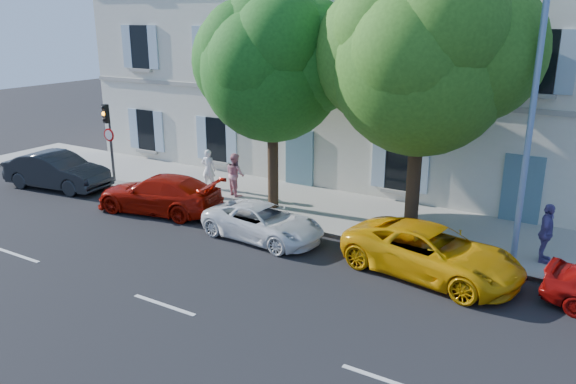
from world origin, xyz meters
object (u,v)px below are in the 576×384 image
Objects in this scene: car_red_coupe at (159,194)px; traffic_light at (108,126)px; car_white_coupe at (263,222)px; street_lamp at (534,94)px; tree_right at (421,66)px; pedestrian_c at (546,233)px; pedestrian_b at (235,174)px; car_yellow_supercar at (432,252)px; tree_left at (272,71)px; road_sign at (110,144)px; pedestrian_a at (209,169)px; car_dark_sedan at (57,171)px.

car_red_coupe is 4.89m from traffic_light.
street_lamp reaches higher than car_white_coupe.
pedestrian_c is (4.05, -0.11, -4.51)m from tree_right.
pedestrian_b is 11.47m from pedestrian_c.
car_yellow_supercar is 9.29m from pedestrian_b.
car_yellow_supercar is 2.85× the size of pedestrian_c.
tree_right reaches higher than tree_left.
tree_left is at bearing 7.14° from road_sign.
pedestrian_b is (5.44, 1.39, -0.87)m from road_sign.
street_lamp is at bearing -15.02° from tree_right.
tree_right is (4.09, 2.54, 4.96)m from car_white_coupe.
car_white_coupe is 2.36× the size of pedestrian_c.
pedestrian_c is (12.98, -0.80, 0.06)m from pedestrian_a.
pedestrian_a is (5.77, 2.96, 0.20)m from car_dark_sedan.
traffic_light is at bearing 3.60° from pedestrian_a.
car_red_coupe is 2.74× the size of pedestrian_c.
traffic_light is 4.69m from pedestrian_a.
road_sign is at bearing -37.45° from traffic_light.
road_sign is (-8.75, 1.61, 1.30)m from car_white_coupe.
pedestrian_c is (0.71, 0.78, -4.02)m from street_lamp.
pedestrian_b is (-10.74, 1.36, -4.04)m from street_lamp.
car_red_coupe is 4.36m from road_sign.
car_dark_sedan is 1.12× the size of car_white_coupe.
tree_left is (9.37, 2.29, 4.41)m from car_dark_sedan.
road_sign reaches higher than car_dark_sedan.
pedestrian_b is at bearing 11.73° from traffic_light.
car_dark_sedan is at bearing -166.25° from tree_left.
pedestrian_b reaches higher than pedestrian_a.
street_lamp is at bearing -162.54° from pedestrian_b.
car_yellow_supercar is 10.81m from pedestrian_a.
pedestrian_c is (18.75, 2.17, 0.27)m from car_dark_sedan.
car_dark_sedan is 1.38× the size of traffic_light.
pedestrian_b reaches higher than car_dark_sedan.
tree_right is at bearing 86.26° from pedestrian_c.
road_sign is at bearing -172.86° from tree_left.
pedestrian_a is (-8.93, 0.68, -4.57)m from tree_right.
car_white_coupe is 1.24× the size of traffic_light.
tree_right is 13.47m from traffic_light.
pedestrian_b is at bearing 156.80° from pedestrian_a.
pedestrian_a reaches higher than car_yellow_supercar.
car_yellow_supercar is 2.95× the size of pedestrian_b.
tree_right is at bearing 164.98° from street_lamp.
car_dark_sedan is 7.80m from pedestrian_b.
pedestrian_a is at bearing -70.91° from car_dark_sedan.
pedestrian_a is (3.91, 1.61, -0.90)m from road_sign.
pedestrian_c is (12.92, 2.18, 0.33)m from car_red_coupe.
car_dark_sedan is 16.13m from car_yellow_supercar.
car_red_coupe is 2.95× the size of pedestrian_a.
traffic_light is 17.24m from pedestrian_c.
car_white_coupe is 2.43× the size of pedestrian_b.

